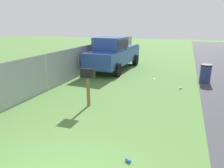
% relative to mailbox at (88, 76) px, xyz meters
% --- Properties ---
extents(mailbox, '(0.23, 0.50, 1.38)m').
position_rel_mailbox_xyz_m(mailbox, '(0.00, 0.00, 0.00)').
color(mailbox, brown).
rests_on(mailbox, ground).
extents(pickup_truck, '(5.43, 2.26, 2.09)m').
position_rel_mailbox_xyz_m(pickup_truck, '(6.03, 1.20, 0.00)').
color(pickup_truck, '#284793').
rests_on(pickup_truck, ground).
extents(trash_bin, '(0.54, 0.54, 0.93)m').
position_rel_mailbox_xyz_m(trash_bin, '(4.79, -4.16, -0.64)').
color(trash_bin, navy).
rests_on(trash_bin, ground).
extents(fence_section, '(20.30, 0.07, 1.64)m').
position_rel_mailbox_xyz_m(fence_section, '(5.30, 2.51, -0.21)').
color(fence_section, '#9EA3A8').
rests_on(fence_section, ground).
extents(litter_wrapper_far_scatter, '(0.14, 0.13, 0.01)m').
position_rel_mailbox_xyz_m(litter_wrapper_far_scatter, '(4.66, -1.65, -1.10)').
color(litter_wrapper_far_scatter, silver).
rests_on(litter_wrapper_far_scatter, ground).
extents(litter_bottle_midfield_b, '(0.23, 0.15, 0.07)m').
position_rel_mailbox_xyz_m(litter_bottle_midfield_b, '(3.26, -3.06, -1.07)').
color(litter_bottle_midfield_b, '#B2D8BF').
rests_on(litter_bottle_midfield_b, ground).
extents(litter_can_midfield_a, '(0.12, 0.14, 0.07)m').
position_rel_mailbox_xyz_m(litter_can_midfield_a, '(-2.55, -2.20, -1.07)').
color(litter_can_midfield_a, blue).
rests_on(litter_can_midfield_a, ground).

